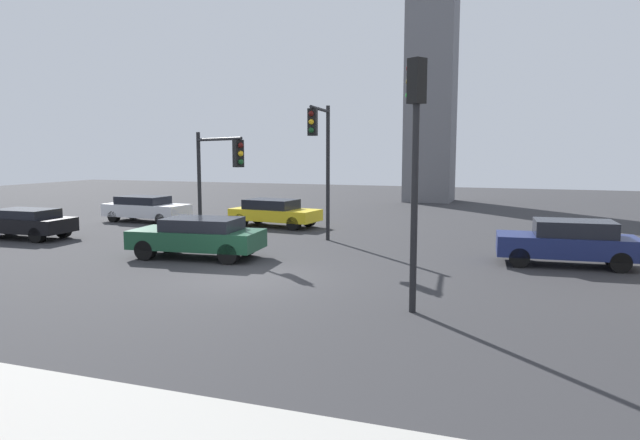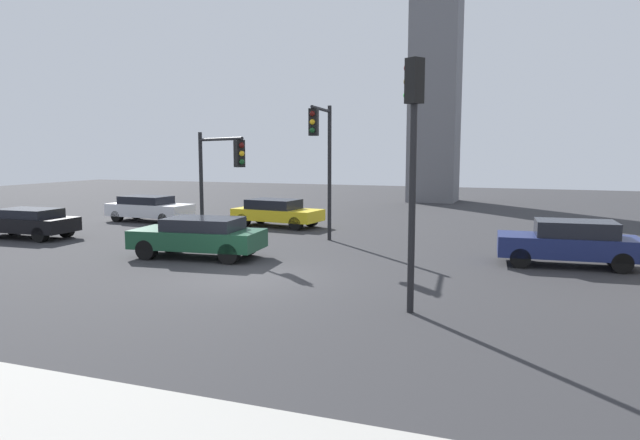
{
  "view_description": "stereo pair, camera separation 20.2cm",
  "coord_description": "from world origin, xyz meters",
  "px_view_note": "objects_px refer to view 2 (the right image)",
  "views": [
    {
      "loc": [
        7.77,
        -14.92,
        3.76
      ],
      "look_at": [
        1.66,
        2.03,
        1.57
      ],
      "focal_mm": 32.22,
      "sensor_mm": 36.0,
      "label": 1
    },
    {
      "loc": [
        7.96,
        -14.85,
        3.76
      ],
      "look_at": [
        1.66,
        2.03,
        1.57
      ],
      "focal_mm": 32.22,
      "sensor_mm": 36.0,
      "label": 2
    }
  ],
  "objects_px": {
    "traffic_light_0": "(322,146)",
    "traffic_light_2": "(413,140)",
    "car_2": "(569,242)",
    "car_0": "(276,212)",
    "traffic_light_1": "(220,164)",
    "car_3": "(149,208)",
    "car_1": "(26,222)",
    "car_4": "(199,236)"
  },
  "relations": [
    {
      "from": "traffic_light_0",
      "to": "traffic_light_2",
      "type": "height_order",
      "value": "traffic_light_2"
    },
    {
      "from": "traffic_light_2",
      "to": "car_2",
      "type": "distance_m",
      "value": 8.7
    },
    {
      "from": "traffic_light_2",
      "to": "car_2",
      "type": "height_order",
      "value": "traffic_light_2"
    },
    {
      "from": "car_0",
      "to": "traffic_light_1",
      "type": "bearing_deg",
      "value": -80.32
    },
    {
      "from": "traffic_light_0",
      "to": "car_3",
      "type": "distance_m",
      "value": 12.31
    },
    {
      "from": "traffic_light_1",
      "to": "car_2",
      "type": "bearing_deg",
      "value": 36.74
    },
    {
      "from": "car_0",
      "to": "car_2",
      "type": "xyz_separation_m",
      "value": [
        13.1,
        -5.65,
        0.06
      ]
    },
    {
      "from": "traffic_light_0",
      "to": "car_2",
      "type": "relative_size",
      "value": 1.25
    },
    {
      "from": "traffic_light_1",
      "to": "car_0",
      "type": "height_order",
      "value": "traffic_light_1"
    },
    {
      "from": "car_0",
      "to": "car_1",
      "type": "bearing_deg",
      "value": -133.2
    },
    {
      "from": "traffic_light_0",
      "to": "car_1",
      "type": "xyz_separation_m",
      "value": [
        -12.57,
        -2.81,
        -3.24
      ]
    },
    {
      "from": "car_1",
      "to": "car_4",
      "type": "bearing_deg",
      "value": 169.64
    },
    {
      "from": "traffic_light_0",
      "to": "car_4",
      "type": "xyz_separation_m",
      "value": [
        -3.1,
        -4.14,
        -3.17
      ]
    },
    {
      "from": "traffic_light_0",
      "to": "car_1",
      "type": "distance_m",
      "value": 13.28
    },
    {
      "from": "car_2",
      "to": "car_3",
      "type": "relative_size",
      "value": 0.97
    },
    {
      "from": "car_4",
      "to": "traffic_light_0",
      "type": "bearing_deg",
      "value": -132.38
    },
    {
      "from": "car_1",
      "to": "car_4",
      "type": "relative_size",
      "value": 0.95
    },
    {
      "from": "car_0",
      "to": "car_4",
      "type": "xyz_separation_m",
      "value": [
        0.96,
        -8.56,
        0.05
      ]
    },
    {
      "from": "traffic_light_0",
      "to": "car_2",
      "type": "distance_m",
      "value": 9.65
    },
    {
      "from": "traffic_light_2",
      "to": "car_4",
      "type": "distance_m",
      "value": 9.92
    },
    {
      "from": "traffic_light_2",
      "to": "car_1",
      "type": "height_order",
      "value": "traffic_light_2"
    },
    {
      "from": "traffic_light_1",
      "to": "car_3",
      "type": "relative_size",
      "value": 0.98
    },
    {
      "from": "traffic_light_2",
      "to": "car_1",
      "type": "distance_m",
      "value": 18.97
    },
    {
      "from": "traffic_light_2",
      "to": "car_0",
      "type": "bearing_deg",
      "value": -21.88
    },
    {
      "from": "traffic_light_2",
      "to": "car_0",
      "type": "distance_m",
      "value": 16.17
    },
    {
      "from": "car_3",
      "to": "car_4",
      "type": "bearing_deg",
      "value": -41.6
    },
    {
      "from": "traffic_light_1",
      "to": "car_3",
      "type": "height_order",
      "value": "traffic_light_1"
    },
    {
      "from": "traffic_light_1",
      "to": "car_0",
      "type": "relative_size",
      "value": 0.99
    },
    {
      "from": "car_4",
      "to": "car_3",
      "type": "bearing_deg",
      "value": -50.07
    },
    {
      "from": "car_0",
      "to": "car_3",
      "type": "distance_m",
      "value": 7.21
    },
    {
      "from": "traffic_light_0",
      "to": "car_4",
      "type": "distance_m",
      "value": 6.07
    },
    {
      "from": "traffic_light_2",
      "to": "car_3",
      "type": "bearing_deg",
      "value": -4.51
    },
    {
      "from": "traffic_light_1",
      "to": "car_0",
      "type": "xyz_separation_m",
      "value": [
        -0.34,
        5.95,
        -2.49
      ]
    },
    {
      "from": "car_3",
      "to": "car_4",
      "type": "distance_m",
      "value": 11.42
    },
    {
      "from": "car_1",
      "to": "car_3",
      "type": "xyz_separation_m",
      "value": [
        1.33,
        6.67,
        0.03
      ]
    },
    {
      "from": "car_3",
      "to": "car_4",
      "type": "xyz_separation_m",
      "value": [
        8.15,
        -8.0,
        0.04
      ]
    },
    {
      "from": "traffic_light_2",
      "to": "car_2",
      "type": "xyz_separation_m",
      "value": [
        3.77,
        7.15,
        -3.22
      ]
    },
    {
      "from": "car_0",
      "to": "car_2",
      "type": "height_order",
      "value": "car_2"
    },
    {
      "from": "car_2",
      "to": "car_4",
      "type": "relative_size",
      "value": 0.95
    },
    {
      "from": "car_0",
      "to": "car_2",
      "type": "bearing_deg",
      "value": -16.88
    },
    {
      "from": "car_2",
      "to": "car_3",
      "type": "height_order",
      "value": "car_2"
    },
    {
      "from": "traffic_light_2",
      "to": "car_3",
      "type": "xyz_separation_m",
      "value": [
        -16.51,
        12.23,
        -3.28
      ]
    }
  ]
}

